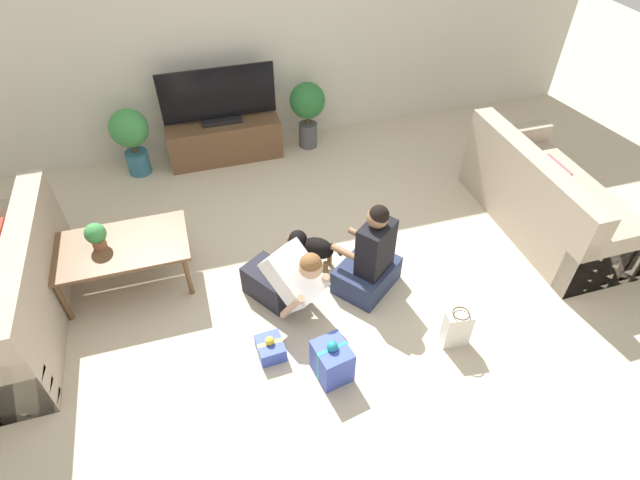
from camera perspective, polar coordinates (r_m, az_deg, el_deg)
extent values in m
plane|color=beige|center=(4.33, -0.82, -5.82)|extent=(16.00, 16.00, 0.00)
cube|color=beige|center=(5.80, -8.76, 22.52)|extent=(8.40, 0.06, 2.60)
cube|color=tan|center=(4.27, -30.58, -2.14)|extent=(0.20, 1.83, 0.42)
cube|color=tan|center=(5.20, -31.87, 0.73)|extent=(0.90, 0.16, 0.61)
cube|color=red|center=(4.59, -32.28, -0.65)|extent=(0.18, 0.34, 0.32)
cube|color=tan|center=(5.33, 24.73, 3.51)|extent=(0.90, 1.83, 0.43)
cube|color=tan|center=(4.89, 22.92, 6.71)|extent=(0.20, 1.83, 0.42)
cube|color=tan|center=(4.86, 30.51, -1.72)|extent=(0.90, 0.16, 0.61)
cube|color=tan|center=(5.79, 20.34, 9.26)|extent=(0.90, 0.16, 0.61)
cube|color=#E5566B|center=(5.04, 24.60, 6.48)|extent=(0.18, 0.34, 0.32)
cube|color=brown|center=(4.39, -21.95, -0.71)|extent=(1.10, 0.63, 0.03)
cylinder|color=brown|center=(4.47, -27.30, -6.23)|extent=(0.04, 0.04, 0.43)
cylinder|color=brown|center=(4.30, -14.86, -3.94)|extent=(0.04, 0.04, 0.43)
cylinder|color=brown|center=(4.83, -26.88, -1.81)|extent=(0.04, 0.04, 0.43)
cylinder|color=brown|center=(4.68, -15.46, 0.45)|extent=(0.04, 0.04, 0.43)
cube|color=brown|center=(5.94, -10.85, 11.26)|extent=(1.26, 0.46, 0.45)
cube|color=black|center=(5.82, -11.17, 13.37)|extent=(0.43, 0.20, 0.05)
cube|color=black|center=(5.68, -11.60, 16.08)|extent=(1.24, 0.03, 0.57)
cylinder|color=#336B84|center=(5.97, -20.03, 8.37)|extent=(0.24, 0.24, 0.26)
cylinder|color=brown|center=(5.87, -20.48, 9.91)|extent=(0.04, 0.04, 0.12)
sphere|color=#3D8E47|center=(5.76, -21.04, 11.85)|extent=(0.41, 0.41, 0.41)
cylinder|color=#4C4C51|center=(6.08, -1.38, 11.94)|extent=(0.22, 0.22, 0.29)
cylinder|color=brown|center=(5.98, -1.41, 13.65)|extent=(0.04, 0.04, 0.12)
sphere|color=#286B33|center=(5.87, -1.45, 15.65)|extent=(0.41, 0.41, 0.41)
cube|color=#23232D|center=(4.22, -5.60, -4.91)|extent=(0.48, 0.53, 0.28)
cube|color=white|center=(3.88, -2.97, -3.99)|extent=(0.53, 0.58, 0.45)
sphere|color=tan|center=(3.65, -1.05, -3.10)|extent=(0.18, 0.18, 0.18)
sphere|color=brown|center=(3.63, -1.06, -2.75)|extent=(0.17, 0.17, 0.17)
cylinder|color=tan|center=(3.89, -3.23, -7.63)|extent=(0.19, 0.25, 0.39)
cylinder|color=tan|center=(4.03, -0.44, -5.24)|extent=(0.19, 0.25, 0.39)
cube|color=#283351|center=(4.31, 5.34, -4.02)|extent=(0.66, 0.63, 0.24)
cube|color=black|center=(4.04, 6.37, -0.90)|extent=(0.38, 0.35, 0.47)
sphere|color=#8E6647|center=(3.84, 6.60, 2.56)|extent=(0.17, 0.17, 0.17)
sphere|color=black|center=(3.82, 6.76, 2.85)|extent=(0.16, 0.16, 0.16)
cylinder|color=#8E6647|center=(4.25, 4.85, 0.47)|extent=(0.20, 0.24, 0.06)
cylinder|color=#8E6647|center=(4.08, 2.93, -1.47)|extent=(0.20, 0.24, 0.06)
ellipsoid|color=black|center=(4.40, -0.26, -0.94)|extent=(0.34, 0.32, 0.20)
sphere|color=black|center=(4.41, -2.56, 0.09)|extent=(0.17, 0.17, 0.17)
sphere|color=olive|center=(4.44, -3.35, 0.14)|extent=(0.08, 0.08, 0.08)
cylinder|color=black|center=(4.33, 1.92, -1.09)|extent=(0.11, 0.09, 0.12)
cylinder|color=olive|center=(4.57, -1.13, -1.65)|extent=(0.04, 0.04, 0.11)
cylinder|color=olive|center=(4.49, -1.61, -2.55)|extent=(0.04, 0.04, 0.11)
cylinder|color=olive|center=(4.52, 1.09, -2.20)|extent=(0.04, 0.04, 0.11)
cylinder|color=olive|center=(4.45, 0.64, -3.12)|extent=(0.04, 0.04, 0.11)
cube|color=#3D51BC|center=(3.90, -5.68, -12.20)|extent=(0.21, 0.24, 0.13)
cube|color=yellow|center=(3.90, -5.68, -12.20)|extent=(0.20, 0.04, 0.13)
sphere|color=yellow|center=(3.83, -5.77, -11.41)|extent=(0.07, 0.07, 0.07)
cube|color=#3D51BC|center=(3.71, 1.38, -13.66)|extent=(0.28, 0.31, 0.30)
cube|color=teal|center=(3.71, 1.38, -13.66)|extent=(0.24, 0.07, 0.31)
sphere|color=teal|center=(3.57, 1.43, -12.07)|extent=(0.08, 0.08, 0.08)
cube|color=white|center=(4.00, 15.34, -9.76)|extent=(0.21, 0.13, 0.33)
torus|color=#4C3823|center=(3.87, 15.83, -8.08)|extent=(0.15, 0.15, 0.01)
cylinder|color=#A36042|center=(4.41, -23.93, -0.29)|extent=(0.11, 0.11, 0.07)
sphere|color=#3D8E47|center=(4.35, -24.30, 0.70)|extent=(0.17, 0.17, 0.17)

